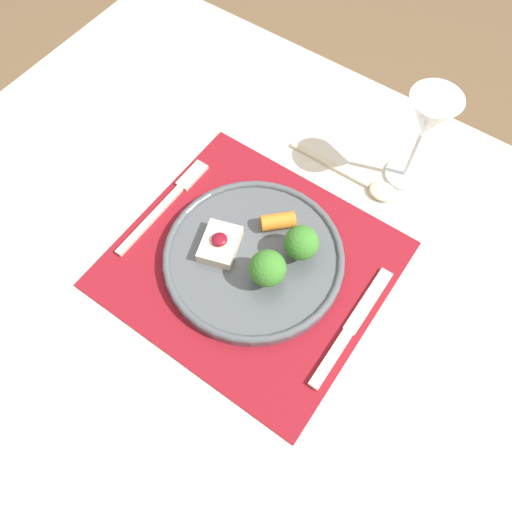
{
  "coord_description": "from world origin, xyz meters",
  "views": [
    {
      "loc": [
        0.21,
        -0.28,
        1.43
      ],
      "look_at": [
        0.0,
        0.01,
        0.75
      ],
      "focal_mm": 35.0,
      "sensor_mm": 36.0,
      "label": 1
    }
  ],
  "objects_px": {
    "dinner_plate": "(258,257)",
    "fork": "(169,200)",
    "spoon": "(367,183)",
    "wine_glass_near": "(428,121)",
    "knife": "(347,334)"
  },
  "relations": [
    {
      "from": "wine_glass_near",
      "to": "knife",
      "type": "bearing_deg",
      "value": -78.13
    },
    {
      "from": "dinner_plate",
      "to": "fork",
      "type": "height_order",
      "value": "dinner_plate"
    },
    {
      "from": "fork",
      "to": "spoon",
      "type": "relative_size",
      "value": 1.09
    },
    {
      "from": "wine_glass_near",
      "to": "dinner_plate",
      "type": "bearing_deg",
      "value": -110.88
    },
    {
      "from": "fork",
      "to": "spoon",
      "type": "distance_m",
      "value": 0.34
    },
    {
      "from": "knife",
      "to": "spoon",
      "type": "bearing_deg",
      "value": 114.78
    },
    {
      "from": "fork",
      "to": "wine_glass_near",
      "type": "xyz_separation_m",
      "value": [
        0.3,
        0.28,
        0.13
      ]
    },
    {
      "from": "dinner_plate",
      "to": "spoon",
      "type": "relative_size",
      "value": 1.41
    },
    {
      "from": "dinner_plate",
      "to": "spoon",
      "type": "height_order",
      "value": "dinner_plate"
    },
    {
      "from": "dinner_plate",
      "to": "fork",
      "type": "relative_size",
      "value": 1.29
    },
    {
      "from": "dinner_plate",
      "to": "knife",
      "type": "height_order",
      "value": "dinner_plate"
    },
    {
      "from": "wine_glass_near",
      "to": "spoon",
      "type": "bearing_deg",
      "value": -127.72
    },
    {
      "from": "spoon",
      "to": "wine_glass_near",
      "type": "height_order",
      "value": "wine_glass_near"
    },
    {
      "from": "fork",
      "to": "wine_glass_near",
      "type": "relative_size",
      "value": 1.21
    },
    {
      "from": "knife",
      "to": "spoon",
      "type": "height_order",
      "value": "spoon"
    }
  ]
}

